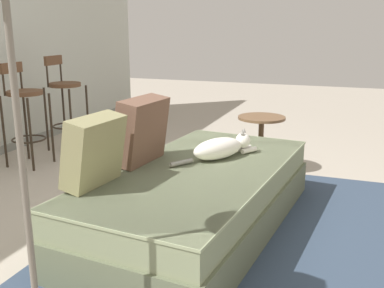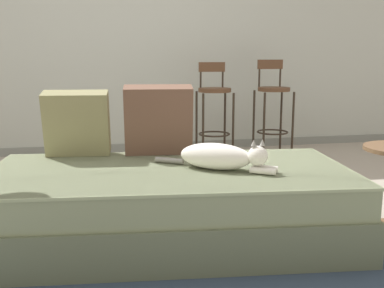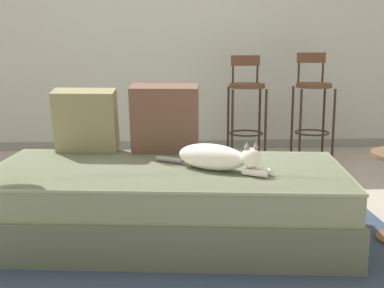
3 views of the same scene
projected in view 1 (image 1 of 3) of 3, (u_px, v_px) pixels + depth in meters
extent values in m
plane|color=#A89E8E|center=(146.00, 218.00, 3.24)|extent=(16.00, 16.00, 0.00)
cube|color=#334256|center=(240.00, 233.00, 3.01)|extent=(2.78, 2.11, 0.01)
cube|color=#636B50|center=(198.00, 210.00, 3.07)|extent=(2.17, 1.22, 0.24)
cube|color=gray|center=(198.00, 181.00, 3.02)|extent=(2.13, 1.18, 0.18)
cube|color=#98A47B|center=(198.00, 169.00, 3.00)|extent=(2.14, 1.19, 0.02)
cube|color=#847F56|center=(94.00, 151.00, 2.62)|extent=(0.42, 0.26, 0.42)
cube|color=brown|center=(142.00, 130.00, 3.07)|extent=(0.46, 0.26, 0.45)
ellipsoid|color=white|center=(218.00, 149.00, 3.19)|extent=(0.45, 0.37, 0.15)
sphere|color=white|center=(243.00, 140.00, 3.33)|extent=(0.11, 0.11, 0.11)
cone|color=gray|center=(242.00, 132.00, 3.28)|extent=(0.03, 0.03, 0.04)
cone|color=gray|center=(244.00, 130.00, 3.33)|extent=(0.03, 0.03, 0.04)
cylinder|color=white|center=(249.00, 150.00, 3.34)|extent=(0.14, 0.11, 0.04)
cylinder|color=white|center=(243.00, 149.00, 3.39)|extent=(0.14, 0.11, 0.04)
cylinder|color=gray|center=(181.00, 163.00, 3.05)|extent=(0.17, 0.12, 0.03)
cylinder|color=#2D2319|center=(31.00, 135.00, 4.21)|extent=(0.02, 0.02, 0.70)
cylinder|color=#2D2319|center=(52.00, 128.00, 4.50)|extent=(0.02, 0.02, 0.70)
cylinder|color=#2D2319|center=(4.00, 132.00, 4.32)|extent=(0.02, 0.02, 0.70)
cylinder|color=#2D2319|center=(26.00, 126.00, 4.60)|extent=(0.02, 0.02, 0.70)
torus|color=#2D2319|center=(29.00, 139.00, 4.43)|extent=(0.33, 0.33, 0.02)
cylinder|color=brown|center=(25.00, 93.00, 4.31)|extent=(0.34, 0.34, 0.04)
cylinder|color=#2D2319|center=(4.00, 82.00, 4.22)|extent=(0.02, 0.02, 0.25)
cylinder|color=#2D2319|center=(21.00, 80.00, 4.44)|extent=(0.02, 0.02, 0.25)
cube|color=brown|center=(11.00, 68.00, 4.30)|extent=(0.28, 0.03, 0.10)
cylinder|color=#2D2319|center=(71.00, 122.00, 4.80)|extent=(0.02, 0.02, 0.70)
cylinder|color=#2D2319|center=(88.00, 116.00, 5.09)|extent=(0.02, 0.02, 0.70)
cylinder|color=#2D2319|center=(46.00, 120.00, 4.91)|extent=(0.02, 0.02, 0.70)
cylinder|color=#2D2319|center=(64.00, 114.00, 5.20)|extent=(0.02, 0.02, 0.70)
torus|color=#2D2319|center=(68.00, 126.00, 5.02)|extent=(0.34, 0.34, 0.02)
cylinder|color=brown|center=(65.00, 85.00, 4.90)|extent=(0.34, 0.34, 0.04)
cylinder|color=#2D2319|center=(47.00, 74.00, 4.81)|extent=(0.02, 0.02, 0.28)
cylinder|color=#2D2319|center=(61.00, 72.00, 5.03)|extent=(0.02, 0.02, 0.28)
cube|color=brown|center=(53.00, 60.00, 4.88)|extent=(0.28, 0.03, 0.10)
cylinder|color=brown|center=(261.00, 145.00, 4.25)|extent=(0.05, 0.05, 0.50)
cylinder|color=brown|center=(260.00, 169.00, 4.31)|extent=(0.32, 0.32, 0.02)
cylinder|color=brown|center=(262.00, 118.00, 4.18)|extent=(0.44, 0.44, 0.02)
cylinder|color=slate|center=(24.00, 180.00, 1.74)|extent=(0.03, 0.03, 1.53)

